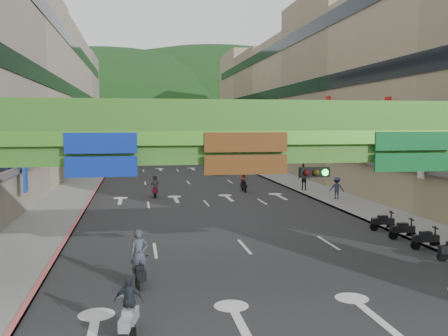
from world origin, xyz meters
TOP-DOWN VIEW (x-y plane):
  - road_slab at (0.00, 50.00)m, footprint 18.00×140.00m
  - sidewalk_left at (-11.00, 50.00)m, footprint 4.00×140.00m
  - sidewalk_right at (11.00, 50.00)m, footprint 4.00×140.00m
  - curb_left at (-9.10, 50.00)m, footprint 0.20×140.00m
  - curb_right at (9.10, 50.00)m, footprint 0.20×140.00m
  - building_row_left at (-18.93, 50.00)m, footprint 12.80×95.00m
  - building_row_right at (18.93, 50.00)m, footprint 12.80×95.00m
  - overpass_near at (0.93, 5.38)m, footprint 28.00×12.27m
  - overpass_far at (0.00, 65.00)m, footprint 28.00×2.20m
  - hill_left at (-15.00, 160.00)m, footprint 168.00×140.00m
  - hill_right at (25.00, 180.00)m, footprint 208.00×176.00m
  - bunting_string at (0.00, 30.00)m, footprint 26.00×0.36m
  - scooter_rider_near at (-5.29, 6.66)m, footprint 0.74×1.60m
  - scooter_rider_mid at (4.33, 32.18)m, footprint 0.85×1.60m
  - scooter_rider_left at (-5.61, 2.09)m, footprint 0.93×1.59m
  - scooter_rider_far at (-3.84, 30.03)m, footprint 0.79×1.60m
  - parked_scooter_row at (8.80, 10.00)m, footprint 1.60×9.35m
  - car_silver at (-7.00, 51.04)m, footprint 1.64×4.64m
  - car_yellow at (4.51, 48.29)m, footprint 2.00×4.08m
  - pedestrian_dark at (9.80, 31.33)m, footprint 1.18×0.78m
  - pedestrian_blue at (10.59, 25.54)m, footprint 0.95×0.74m

SIDE VIEW (x-z plane):
  - hill_left at x=-15.00m, z-range -56.00..56.00m
  - hill_right at x=25.00m, z-range -64.00..64.00m
  - road_slab at x=0.00m, z-range 0.00..0.02m
  - sidewalk_left at x=-11.00m, z-range 0.00..0.15m
  - sidewalk_right at x=11.00m, z-range 0.00..0.15m
  - curb_left at x=-9.10m, z-range 0.00..0.18m
  - curb_right at x=9.10m, z-range 0.00..0.18m
  - parked_scooter_row at x=8.80m, z-range -0.02..1.06m
  - car_yellow at x=4.51m, z-range 0.00..1.34m
  - car_silver at x=-7.00m, z-range 0.00..1.53m
  - pedestrian_blue at x=10.59m, z-range 0.00..1.79m
  - scooter_rider_left at x=-5.61m, z-range -0.02..1.82m
  - pedestrian_dark at x=9.80m, z-range 0.00..1.86m
  - scooter_rider_far at x=-3.84m, z-range 0.00..1.91m
  - scooter_rider_near at x=-5.29m, z-range -0.05..2.18m
  - scooter_rider_mid at x=4.33m, z-range 0.04..2.12m
  - overpass_near at x=0.93m, z-range 1.66..8.76m
  - overpass_far at x=0.00m, z-range 1.85..8.95m
  - bunting_string at x=0.00m, z-range 5.73..6.19m
  - building_row_left at x=-18.93m, z-range -0.04..18.96m
  - building_row_right at x=18.93m, z-range -0.04..18.96m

